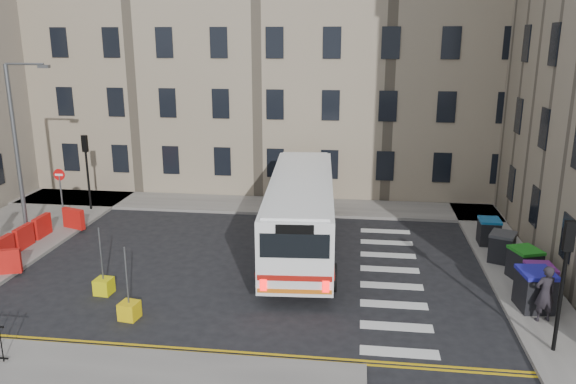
% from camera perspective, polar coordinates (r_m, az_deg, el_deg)
% --- Properties ---
extents(ground, '(120.00, 120.00, 0.00)m').
position_cam_1_polar(ground, '(23.52, 0.47, -7.78)').
color(ground, black).
rests_on(ground, ground).
extents(pavement_north, '(36.00, 3.20, 0.15)m').
position_cam_1_polar(pavement_north, '(32.59, -8.23, -1.14)').
color(pavement_north, slate).
rests_on(pavement_north, ground).
extents(pavement_east, '(2.40, 26.00, 0.15)m').
position_cam_1_polar(pavement_east, '(27.83, 20.32, -4.87)').
color(pavement_east, slate).
rests_on(pavement_east, ground).
extents(terrace_north, '(38.30, 10.80, 17.20)m').
position_cam_1_polar(terrace_north, '(38.20, -7.42, 14.31)').
color(terrace_north, gray).
rests_on(terrace_north, ground).
extents(traffic_light_east, '(0.28, 0.22, 4.10)m').
position_cam_1_polar(traffic_light_east, '(18.23, 26.31, -6.78)').
color(traffic_light_east, black).
rests_on(traffic_light_east, pavement_east).
extents(traffic_light_nw, '(0.28, 0.22, 4.10)m').
position_cam_1_polar(traffic_light_nw, '(32.18, -19.80, 3.03)').
color(traffic_light_nw, black).
rests_on(traffic_light_nw, pavement_west).
extents(streetlamp, '(0.50, 0.22, 8.14)m').
position_cam_1_polar(streetlamp, '(28.59, -25.88, 3.94)').
color(streetlamp, '#595B5E').
rests_on(streetlamp, pavement_west).
extents(no_entry_north, '(0.60, 0.08, 3.00)m').
position_cam_1_polar(no_entry_north, '(30.87, -22.14, 0.79)').
color(no_entry_north, '#595B5E').
rests_on(no_entry_north, pavement_west).
extents(roadworks_barriers, '(1.66, 6.26, 1.00)m').
position_cam_1_polar(roadworks_barriers, '(27.64, -24.63, -4.20)').
color(roadworks_barriers, red).
rests_on(roadworks_barriers, pavement_west).
extents(bus, '(3.64, 12.15, 3.25)m').
position_cam_1_polar(bus, '(24.94, 1.33, -1.82)').
color(bus, white).
rests_on(bus, ground).
extents(wheelie_bin_a, '(1.24, 1.39, 1.40)m').
position_cam_1_polar(wheelie_bin_a, '(21.44, 23.79, -9.05)').
color(wheelie_bin_a, black).
rests_on(wheelie_bin_a, pavement_east).
extents(wheelie_bin_b, '(0.99, 1.12, 1.19)m').
position_cam_1_polar(wheelie_bin_b, '(22.54, 24.16, -8.21)').
color(wheelie_bin_b, black).
rests_on(wheelie_bin_b, pavement_east).
extents(wheelie_bin_c, '(1.30, 1.39, 1.25)m').
position_cam_1_polar(wheelie_bin_c, '(23.83, 22.89, -6.71)').
color(wheelie_bin_c, black).
rests_on(wheelie_bin_c, pavement_east).
extents(wheelie_bin_d, '(1.33, 1.41, 1.23)m').
position_cam_1_polar(wheelie_bin_d, '(25.34, 20.91, -5.22)').
color(wheelie_bin_d, black).
rests_on(wheelie_bin_d, pavement_east).
extents(wheelie_bin_e, '(0.95, 1.09, 1.18)m').
position_cam_1_polar(wheelie_bin_e, '(27.20, 19.72, -3.78)').
color(wheelie_bin_e, black).
rests_on(wheelie_bin_e, pavement_east).
extents(pedestrian, '(0.80, 0.63, 1.95)m').
position_cam_1_polar(pedestrian, '(20.58, 24.65, -9.37)').
color(pedestrian, black).
rests_on(pedestrian, pavement_east).
extents(bollard_yellow, '(0.65, 0.65, 0.60)m').
position_cam_1_polar(bollard_yellow, '(22.32, -18.20, -9.08)').
color(bollard_yellow, '#D5CD0B').
rests_on(bollard_yellow, ground).
extents(bollard_chevron, '(0.68, 0.68, 0.60)m').
position_cam_1_polar(bollard_chevron, '(20.23, -15.81, -11.51)').
color(bollard_chevron, '#E0BA0D').
rests_on(bollard_chevron, ground).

